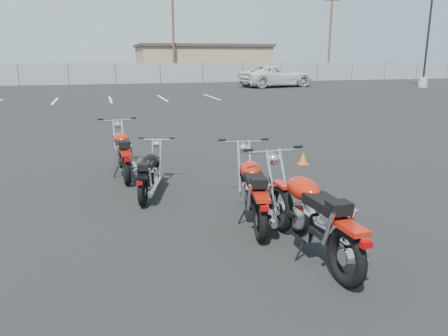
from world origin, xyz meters
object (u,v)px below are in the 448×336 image
object	(u,v)px
motorcycle_rear_red	(253,190)
white_van	(277,70)
motorcycle_front_red	(123,153)
motorcycle_second_black	(150,173)
motorcycle_third_red	(311,215)

from	to	relation	value
motorcycle_rear_red	white_van	size ratio (longest dim) A/B	0.31
motorcycle_front_red	motorcycle_second_black	size ratio (longest dim) A/B	1.21
motorcycle_third_red	white_van	world-z (taller)	white_van
motorcycle_front_red	motorcycle_second_black	bearing A→B (deg)	-76.12
motorcycle_front_red	motorcycle_rear_red	world-z (taller)	motorcycle_rear_red
motorcycle_second_black	white_van	bearing A→B (deg)	62.91
motorcycle_rear_red	white_van	bearing A→B (deg)	66.64
motorcycle_front_red	motorcycle_rear_red	bearing A→B (deg)	-62.08
motorcycle_second_black	motorcycle_rear_red	world-z (taller)	motorcycle_rear_red
motorcycle_third_red	white_van	size ratio (longest dim) A/B	0.34
motorcycle_front_red	motorcycle_third_red	world-z (taller)	motorcycle_third_red
motorcycle_third_red	white_van	bearing A→B (deg)	68.08
motorcycle_front_red	motorcycle_second_black	xyz separation A→B (m)	(0.37, -1.49, -0.08)
motorcycle_front_red	motorcycle_rear_red	xyz separation A→B (m)	(1.70, -3.20, 0.00)
motorcycle_rear_red	white_van	xyz separation A→B (m)	(11.92, 27.60, 0.84)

